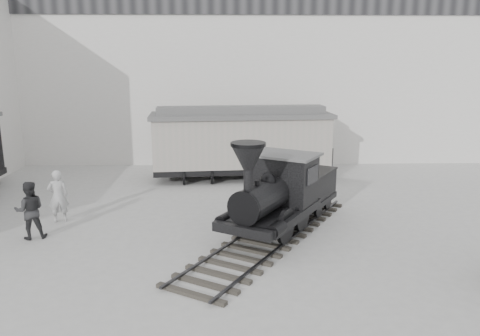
{
  "coord_description": "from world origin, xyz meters",
  "views": [
    {
      "loc": [
        0.15,
        -11.7,
        5.62
      ],
      "look_at": [
        0.58,
        4.15,
        2.0
      ],
      "focal_mm": 35.0,
      "sensor_mm": 36.0,
      "label": 1
    }
  ],
  "objects_px": {
    "boxcar": "(241,141)",
    "visitor_a": "(58,196)",
    "locomotive": "(280,197)",
    "visitor_b": "(30,210)"
  },
  "relations": [
    {
      "from": "boxcar",
      "to": "visitor_a",
      "type": "xyz_separation_m",
      "value": [
        -6.7,
        -6.22,
        -0.9
      ]
    },
    {
      "from": "locomotive",
      "to": "visitor_b",
      "type": "distance_m",
      "value": 8.12
    },
    {
      "from": "locomotive",
      "to": "boxcar",
      "type": "xyz_separation_m",
      "value": [
        -1.06,
        7.41,
        0.64
      ]
    },
    {
      "from": "boxcar",
      "to": "visitor_a",
      "type": "bearing_deg",
      "value": -141.83
    },
    {
      "from": "locomotive",
      "to": "boxcar",
      "type": "distance_m",
      "value": 7.51
    },
    {
      "from": "visitor_a",
      "to": "visitor_b",
      "type": "height_order",
      "value": "visitor_a"
    },
    {
      "from": "visitor_a",
      "to": "boxcar",
      "type": "bearing_deg",
      "value": -156.78
    },
    {
      "from": "boxcar",
      "to": "visitor_b",
      "type": "xyz_separation_m",
      "value": [
        -7.04,
        -7.81,
        -0.91
      ]
    },
    {
      "from": "locomotive",
      "to": "visitor_a",
      "type": "bearing_deg",
      "value": -157.66
    },
    {
      "from": "visitor_a",
      "to": "visitor_b",
      "type": "bearing_deg",
      "value": 58.17
    }
  ]
}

